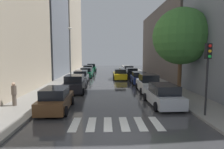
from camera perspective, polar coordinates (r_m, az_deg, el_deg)
The scene contains 23 objects.
ground_plane at distance 32.13m, azimuth -0.95°, elevation -0.89°, with size 28.00×72.00×0.04m, color #37373A.
sidewalk_left at distance 32.66m, azimuth -12.43°, elevation -0.75°, with size 3.00×72.00×0.15m, color gray.
sidewalk_right at distance 32.89m, azimuth 10.45°, elevation -0.67°, with size 3.00×72.00×0.15m, color gray.
crosswalk_stripes at distance 10.79m, azimuth 1.20°, elevation -14.59°, with size 4.95×2.20×0.01m.
building_left_mid at distance 35.75m, azimuth -19.85°, elevation 17.52°, with size 6.00×12.37×22.38m, color slate.
building_left_far at distance 52.00m, azimuth -13.99°, elevation 14.61°, with size 6.00×19.14×23.62m, color #B2A38C.
building_right_mid at distance 34.74m, azimuth 17.69°, elevation 8.83°, with size 6.00×21.32×11.44m, color #564C47.
parked_car_left_nearest at distance 13.60m, azimuth -16.53°, elevation -7.24°, with size 2.06×4.32×1.59m.
parked_car_left_second at distance 19.84m, azimuth -11.09°, elevation -2.81°, with size 2.25×4.61×1.75m.
parked_car_left_third at distance 25.99m, azimuth -9.27°, elevation -0.78°, with size 2.15×4.80×1.70m.
parked_car_left_fourth at distance 31.79m, azimuth -7.64°, elevation 0.44°, with size 2.22×4.09×1.69m.
parked_car_left_fifth at distance 37.47m, azimuth -7.14°, elevation 1.34°, with size 2.09×4.05×1.79m.
parked_car_left_sixth at distance 43.21m, azimuth -6.16°, elevation 1.97°, with size 2.13×4.24×1.82m.
parked_car_right_nearest at distance 14.76m, azimuth 15.05°, elevation -6.10°, with size 2.22×4.60×1.63m.
parked_car_right_second at distance 19.94m, azimuth 10.79°, elevation -2.68°, with size 2.15×4.39×1.82m.
parked_car_right_third at distance 25.57m, azimuth 8.03°, elevation -1.00°, with size 2.17×4.53×1.55m.
parked_car_right_fourth at distance 31.59m, azimuth 5.86°, elevation 0.40°, with size 2.11×4.48×1.64m.
parked_car_right_fifth at distance 37.23m, azimuth 5.00°, elevation 1.26°, with size 2.23×4.36×1.67m.
taxi_midroad at distance 29.54m, azimuth 2.39°, elevation 0.03°, with size 2.10×4.62×1.81m.
pedestrian_foreground at distance 15.33m, azimuth -27.38°, elevation -5.10°, with size 0.36×0.36×1.69m.
street_tree_right at distance 19.49m, azimuth 20.02°, elevation 10.68°, with size 5.34×5.34×8.06m.
traffic_light_right_corner at distance 12.50m, azimuth 26.85°, elevation 2.99°, with size 0.30×0.42×4.30m.
lamp_post_left at distance 27.64m, azimuth -12.46°, elevation 7.07°, with size 0.60×0.28×7.45m.
Camera 1 is at (-0.57, -7.90, 3.78)m, focal length 30.41 mm.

